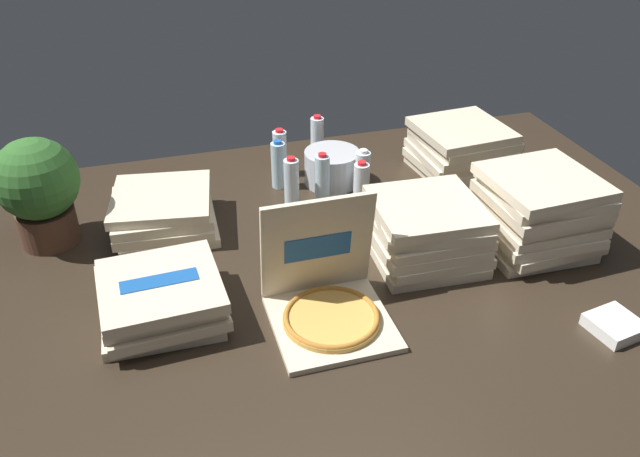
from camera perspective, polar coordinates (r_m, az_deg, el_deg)
The scene contains 17 objects.
ground_plane at distance 2.54m, azimuth 1.37°, elevation -3.90°, with size 3.20×2.40×0.02m, color #2D2319.
open_pizza_box at distance 2.27m, azimuth 0.66°, elevation -6.21°, with size 0.40×0.41×0.42m.
pizza_stack_center_far at distance 3.27m, azimuth 12.21°, elevation 6.78°, with size 0.45×0.44×0.24m.
pizza_stack_left_near at distance 2.58m, azimuth 9.24°, elevation -0.22°, with size 0.45×0.45×0.24m.
pizza_stack_center_near at distance 2.83m, azimuth -13.53°, elevation 1.39°, with size 0.46×0.47×0.16m.
pizza_stack_left_far at distance 2.34m, azimuth -13.75°, elevation -5.92°, with size 0.43×0.45×0.16m.
pizza_stack_right_far at distance 2.74m, azimuth 18.52°, elevation 1.42°, with size 0.44×0.44×0.32m.
ice_bucket at distance 3.11m, azimuth 1.05°, elevation 5.38°, with size 0.26×0.26×0.16m, color #B7BABF.
water_bottle_0 at distance 2.94m, azimuth 0.20°, elevation 4.41°, with size 0.07×0.07×0.24m.
water_bottle_1 at distance 2.88m, azimuth 3.60°, elevation 3.65°, with size 0.07×0.07×0.24m.
water_bottle_2 at distance 2.98m, azimuth 3.74°, elevation 4.74°, with size 0.07×0.07×0.24m.
water_bottle_3 at distance 2.91m, azimuth -2.51°, elevation 4.06°, with size 0.07×0.07×0.24m.
water_bottle_4 at distance 3.19m, azimuth -3.52°, elevation 6.64°, with size 0.07×0.07×0.24m.
water_bottle_5 at distance 3.33m, azimuth -0.25°, elevation 7.89°, with size 0.07×0.07×0.24m.
water_bottle_6 at distance 3.07m, azimuth -3.66°, elevation 5.58°, with size 0.07×0.07×0.24m.
potted_plant at distance 2.81m, azimuth -23.43°, elevation 3.29°, with size 0.33×0.33×0.46m.
napkin_pile at distance 2.47m, azimuth 24.39°, elevation -7.73°, with size 0.16×0.16×0.05m, color white.
Camera 1 is at (-0.64, -1.95, 1.49)m, focal length 36.56 mm.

